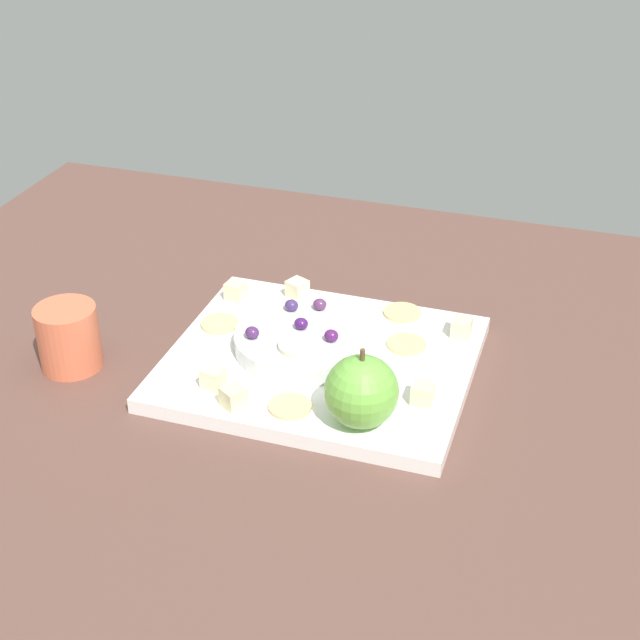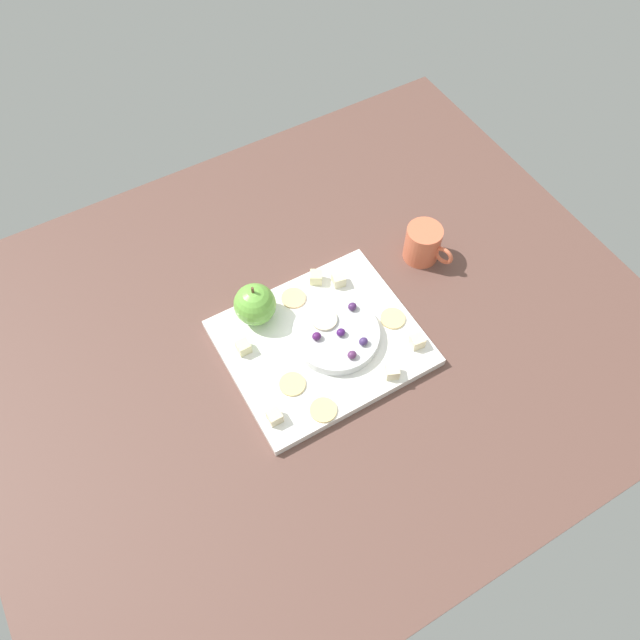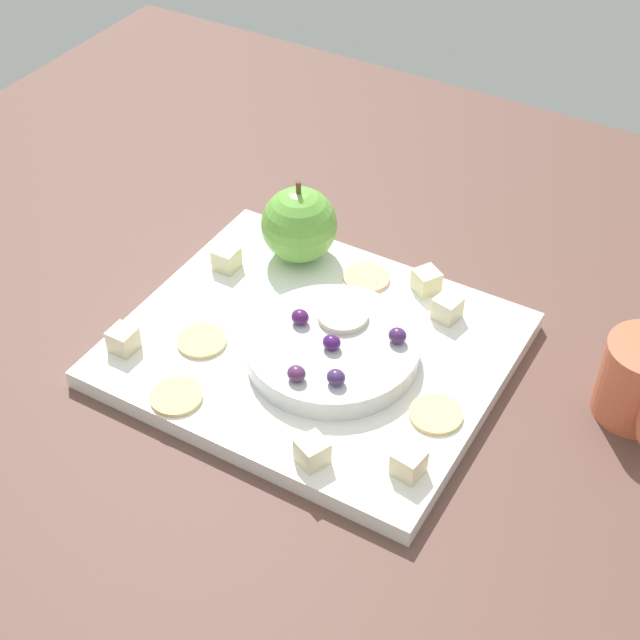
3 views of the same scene
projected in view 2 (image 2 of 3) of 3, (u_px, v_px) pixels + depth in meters
table at (312, 336)px, 113.53cm from camera, size 122.01×100.70×3.61cm
platter at (321, 343)px, 109.57cm from camera, size 33.70×28.67×1.78cm
serving_dish at (336, 335)px, 108.26cm from camera, size 15.50×15.50×2.07cm
apple_whole at (255, 304)px, 108.41cm from camera, size 7.59×7.59×7.59cm
apple_stem at (253, 290)px, 104.71cm from camera, size 0.50×0.50×1.20cm
cheese_cube_0 at (243, 347)px, 106.79cm from camera, size 2.26×2.26×2.24cm
cheese_cube_1 at (392, 372)px, 104.20cm from camera, size 2.96×2.96×2.24cm
cheese_cube_2 at (339, 280)px, 114.62cm from camera, size 2.63×2.63×2.24cm
cheese_cube_3 at (275, 417)px, 99.75cm from camera, size 2.25×2.25×2.24cm
cheese_cube_4 at (316, 277)px, 114.93cm from camera, size 3.09×3.09×2.24cm
cheese_cube_5 at (417, 341)px, 107.42cm from camera, size 2.53×2.53×2.24cm
cracker_0 at (295, 297)px, 113.57cm from camera, size 4.56×4.56×0.40cm
cracker_1 at (323, 410)px, 101.39cm from camera, size 4.56×4.56×0.40cm
cracker_2 at (393, 318)px, 111.08cm from camera, size 4.56×4.56×0.40cm
cracker_3 at (292, 384)px, 103.95cm from camera, size 4.56×4.56×0.40cm
grape_0 at (363, 341)px, 105.51cm from camera, size 1.62×1.46×1.38cm
grape_1 at (341, 332)px, 106.51cm from camera, size 1.62×1.46×1.34cm
grape_2 at (352, 355)px, 104.09cm from camera, size 1.62×1.46×1.38cm
grape_3 at (352, 306)px, 109.38cm from camera, size 1.62×1.46×1.43cm
grape_4 at (317, 336)px, 106.07cm from camera, size 1.62×1.46×1.40cm
apple_slice_0 at (324, 320)px, 108.37cm from camera, size 4.61×4.61×0.60cm
cup at (423, 244)px, 118.21cm from camera, size 6.96×9.83×7.52cm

